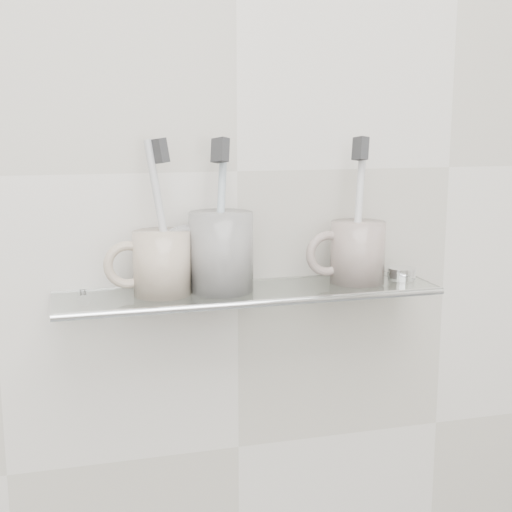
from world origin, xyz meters
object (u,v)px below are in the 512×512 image
object	(u,v)px
mug_center	(221,252)
mug_right	(358,252)
shelf_glass	(249,293)
mug_left	(162,263)

from	to	relation	value
mug_center	mug_right	xyz separation A→B (m)	(0.19, 0.00, -0.01)
shelf_glass	mug_left	distance (m)	0.12
mug_left	mug_center	bearing A→B (deg)	-21.24
shelf_glass	mug_right	xyz separation A→B (m)	(0.15, 0.00, 0.05)
shelf_glass	mug_right	size ratio (longest dim) A/B	6.00
mug_left	mug_center	size ratio (longest dim) A/B	0.79
shelf_glass	mug_center	size ratio (longest dim) A/B	4.87
shelf_glass	mug_right	distance (m)	0.16
shelf_glass	mug_left	xyz separation A→B (m)	(-0.11, 0.00, 0.04)
shelf_glass	mug_left	size ratio (longest dim) A/B	6.13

